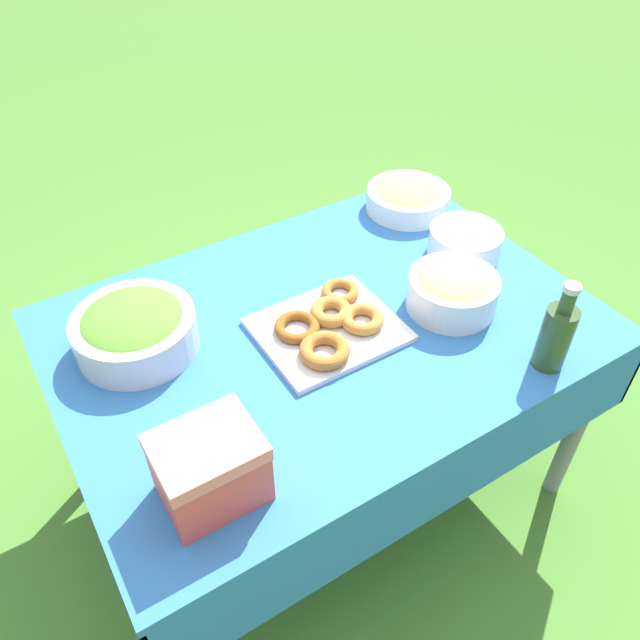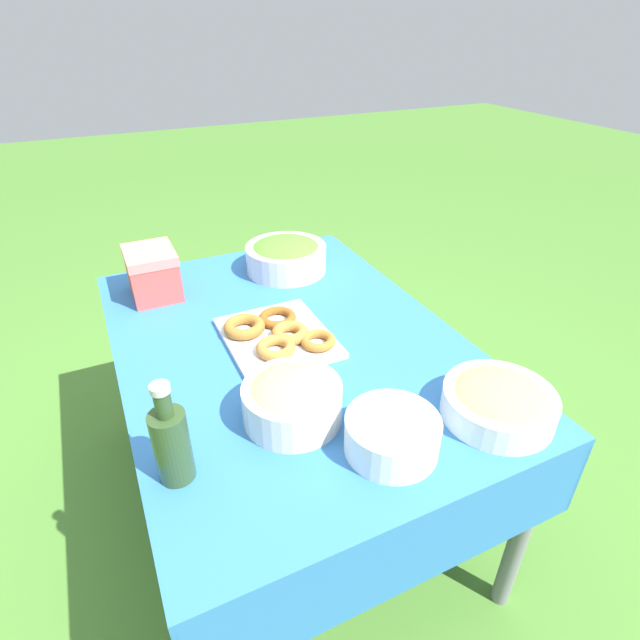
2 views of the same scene
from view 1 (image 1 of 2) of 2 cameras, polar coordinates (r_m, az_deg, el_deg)
name	(u,v)px [view 1 (image 1 of 2)]	position (r m, az deg, el deg)	size (l,w,h in m)	color
ground_plane	(324,479)	(2.10, 0.38, -14.30)	(14.00, 14.00, 0.00)	#477A2D
picnic_table	(325,349)	(1.64, 0.48, -2.63)	(1.33, 0.94, 0.68)	#2D6BB2
salad_bowl	(135,329)	(1.54, -16.59, -0.76)	(0.29, 0.29, 0.12)	silver
pasta_bowl	(453,289)	(1.63, 12.05, 2.79)	(0.23, 0.23, 0.11)	silver
donut_platter	(329,326)	(1.54, 0.87, -0.54)	(0.34, 0.31, 0.05)	silver
plate_stack	(465,243)	(1.83, 13.09, 6.88)	(0.21, 0.21, 0.08)	white
olive_oil_bottle	(556,335)	(1.51, 20.77, -1.28)	(0.07, 0.07, 0.24)	#2D4723
bread_bowl	(408,197)	(2.01, 8.04, 11.07)	(0.26, 0.26, 0.09)	white
cooler_box	(210,468)	(1.21, -10.05, -13.20)	(0.19, 0.15, 0.16)	#E04C42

